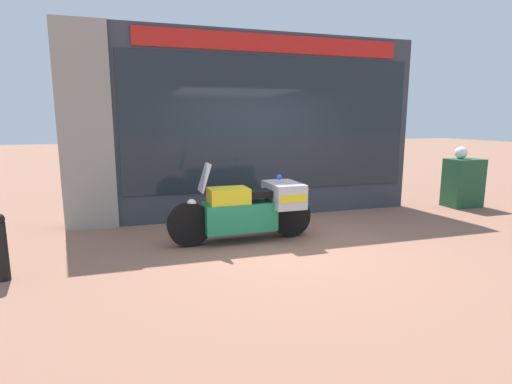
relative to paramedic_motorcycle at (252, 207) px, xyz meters
The scene contains 7 objects.
ground_plane 0.79m from the paramedic_motorcycle, 36.96° to the right, with size 60.00×60.00×0.00m, color #8E604C.
shop_building 2.05m from the paramedic_motorcycle, 88.19° to the left, with size 6.78×0.55×3.50m.
window_display 1.87m from the paramedic_motorcycle, 63.54° to the left, with size 5.45×0.30×1.93m.
paramedic_motorcycle is the anchor object (origin of this frame).
utility_cabinet 5.25m from the paramedic_motorcycle, 11.74° to the left, with size 0.73×0.51×1.05m, color #1E4C2D.
white_helmet 5.25m from the paramedic_motorcycle, 12.61° to the left, with size 0.26×0.26×0.26m, color white.
street_bollard 3.35m from the paramedic_motorcycle, 167.86° to the right, with size 0.14×0.14×0.81m.
Camera 1 is at (-2.19, -5.52, 1.87)m, focal length 28.00 mm.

